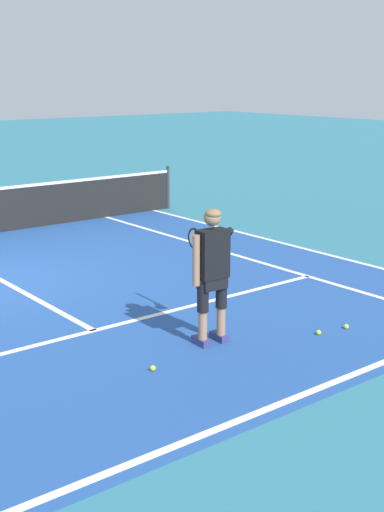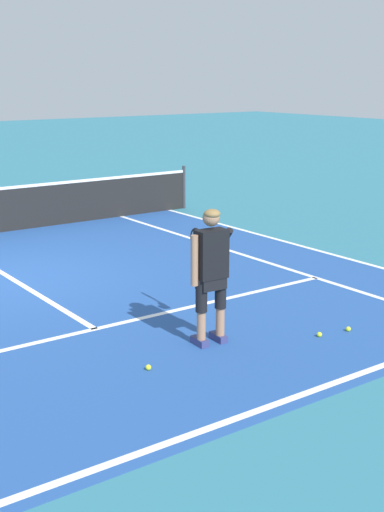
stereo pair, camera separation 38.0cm
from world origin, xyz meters
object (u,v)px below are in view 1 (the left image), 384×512
Objects in this scene: tennis_ball_by_baseline at (319,332)px; tennis_ball_near_feet at (346,327)px; tennis_player at (212,267)px; tennis_ball_mid_court at (153,368)px.

tennis_ball_near_feet is at bearing -9.93° from tennis_ball_by_baseline.
tennis_ball_near_feet is 0.46m from tennis_ball_by_baseline.
tennis_ball_mid_court is (-1.07, -0.25, -0.96)m from tennis_player.
tennis_player is 1.46m from tennis_ball_mid_court.
tennis_ball_near_feet is 1.00× the size of tennis_ball_mid_court.
tennis_player reaches higher than tennis_ball_near_feet.
tennis_ball_by_baseline is at bearing 170.07° from tennis_ball_near_feet.
tennis_player is at bearing 156.74° from tennis_ball_near_feet.
tennis_player is at bearing 13.25° from tennis_ball_mid_court.
tennis_ball_mid_court is (-2.79, 0.49, 0.00)m from tennis_ball_near_feet.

